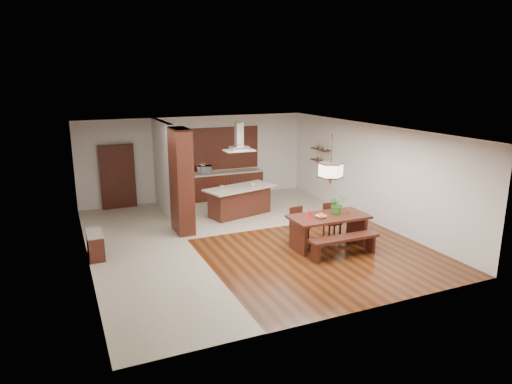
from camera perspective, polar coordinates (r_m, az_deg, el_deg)
name	(u,v)px	position (r m, az deg, el deg)	size (l,w,h in m)	color
room_shell	(245,163)	(11.80, -1.34, 3.68)	(9.00, 9.04, 2.92)	#3A1A0A
tile_hallway	(143,253)	(11.64, -13.99, -7.45)	(2.50, 9.00, 0.01)	#BAAF9B
tile_kitchen	(252,209)	(15.00, -0.53, -2.10)	(5.50, 4.00, 0.01)	#BAAF9B
soffit_band	(245,131)	(11.68, -1.36, 7.65)	(8.00, 9.00, 0.02)	#391F0E
partition_pier	(181,181)	(12.61, -9.31, 1.34)	(0.45, 1.00, 2.90)	black
partition_stub	(164,168)	(14.61, -11.41, 3.01)	(0.18, 2.40, 2.90)	silver
hallway_console	(95,245)	(11.62, -19.43, -6.27)	(0.37, 0.88, 0.63)	black
hallway_doorway	(118,177)	(15.55, -16.91, 1.84)	(1.10, 0.20, 2.10)	black
rear_counter	(227,185)	(16.32, -3.71, 0.93)	(2.60, 0.62, 0.95)	black
kitchen_window	(223,148)	(16.31, -4.10, 5.48)	(2.60, 0.08, 1.50)	#9B602E
shelf_lower	(320,161)	(15.95, 8.01, 3.90)	(0.26, 0.90, 0.04)	black
shelf_upper	(320,149)	(15.88, 8.06, 5.32)	(0.26, 0.90, 0.04)	black
dining_table	(329,224)	(11.70, 9.06, -3.96)	(2.00, 1.02, 0.83)	black
dining_bench	(344,247)	(11.25, 10.92, -6.71)	(1.79, 0.39, 0.50)	black
dining_chair_left	(300,225)	(12.00, 5.49, -4.13)	(0.40, 0.40, 0.91)	black
dining_chair_right	(332,221)	(12.48, 9.51, -3.54)	(0.40, 0.40, 0.91)	black
pendant_lantern	(331,160)	(11.30, 9.38, 3.96)	(0.64, 0.64, 1.31)	#FFECC3
foliage_plant	(337,204)	(11.78, 10.11, -1.51)	(0.44, 0.38, 0.49)	#3B7D29
fruit_bowl	(321,217)	(11.41, 8.14, -3.07)	(0.25, 0.25, 0.06)	beige
napkin_cone	(309,213)	(11.41, 6.64, -2.59)	(0.14, 0.14, 0.23)	red
gold_ornament	(349,212)	(11.84, 11.51, -2.50)	(0.06, 0.06, 0.09)	gold
kitchen_island	(240,201)	(14.21, -2.05, -1.09)	(2.38, 1.49, 0.91)	black
range_hood	(239,137)	(13.82, -2.13, 6.92)	(0.90, 0.55, 0.87)	silver
island_cup	(253,185)	(14.16, -0.40, 0.91)	(0.12, 0.12, 0.10)	silver
microwave	(205,170)	(15.93, -6.43, 2.79)	(0.49, 0.33, 0.27)	#B8BCC0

